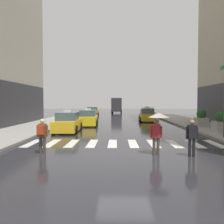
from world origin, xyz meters
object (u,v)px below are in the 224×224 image
Objects in this scene: taxi_lead at (68,123)px; taxi_fourth at (147,113)px; pedestrian_with_umbrella at (158,122)px; taxi_second at (88,119)px; taxi_third at (147,116)px; planter_near_corner at (221,122)px; pedestrian_plain_coat at (192,136)px; box_truck at (117,105)px; taxi_fifth at (93,112)px; planter_mid_block at (201,119)px; pedestrian_with_backpack at (42,133)px.

taxi_lead and taxi_fourth have the same top height.
taxi_second is at bearing 109.47° from pedestrian_with_umbrella.
planter_near_corner is (4.20, -12.07, 0.15)m from taxi_third.
box_truck is at bearing 94.60° from pedestrian_plain_coat.
taxi_lead reaches higher than planter_near_corner.
taxi_fifth is at bearing 94.34° from taxi_second.
taxi_third is at bearing -97.55° from taxi_fourth.
taxi_second is at bearing -122.63° from taxi_fourth.
taxi_fifth is 26.29m from planter_near_corner.
taxi_fifth is 2.78× the size of pedestrian_plain_coat.
pedestrian_with_umbrella is (-2.81, -25.85, 0.79)m from taxi_fourth.
taxi_fourth is at bearing 100.55° from planter_near_corner.
taxi_third reaches higher than planter_mid_block.
box_truck is at bearing 92.63° from pedestrian_with_umbrella.
taxi_third is at bearing 119.12° from planter_mid_block.
pedestrian_with_umbrella is (1.93, -42.00, -0.34)m from box_truck.
taxi_third is 0.60× the size of box_truck.
box_truck is (2.96, 28.17, 1.13)m from taxi_second.
taxi_second is 0.61× the size of box_truck.
pedestrian_with_backpack is at bearing -107.76° from taxi_fourth.
planter_mid_block reaches higher than pedestrian_with_backpack.
box_truck is (4.25, 11.16, 1.13)m from taxi_fifth.
taxi_lead is 2.77× the size of pedestrian_plain_coat.
taxi_third is at bearing 54.89° from taxi_lead.
taxi_lead is 0.60× the size of box_truck.
box_truck reaches higher than taxi_lead.
pedestrian_with_backpack is (-3.47, -41.81, -0.88)m from box_truck.
pedestrian_plain_coat is (6.88, -0.47, -0.03)m from pedestrian_with_backpack.
taxi_fourth is at bearing 63.36° from taxi_lead.
taxi_fourth is at bearing 82.45° from taxi_third.
box_truck is (-3.93, 22.29, 1.13)m from taxi_third.
box_truck reaches higher than taxi_second.
taxi_second is 11.28m from planter_mid_block.
taxi_fifth is 30.66m from pedestrian_with_backpack.
pedestrian_with_umbrella is at bearing -95.79° from taxi_third.
planter_mid_block is at bearing -74.70° from box_truck.
pedestrian_with_umbrella reaches higher than planter_near_corner.
taxi_third is at bearing -80.00° from box_truck.
taxi_second is 2.88× the size of planter_mid_block.
pedestrian_with_backpack is at bearing -110.77° from taxi_third.
box_truck reaches higher than pedestrian_with_umbrella.
taxi_fourth is at bearing 83.79° from pedestrian_with_umbrella.
taxi_third and taxi_fourth have the same top height.
taxi_second is 2.88× the size of planter_near_corner.
pedestrian_with_backpack is (-8.22, -25.66, 0.25)m from taxi_fourth.
planter_near_corner is at bearing -70.80° from taxi_third.
taxi_fourth is (7.70, 12.03, 0.00)m from taxi_second.
taxi_third is 2.36× the size of pedestrian_with_umbrella.
taxi_lead reaches higher than pedestrian_with_backpack.
planter_mid_block is (12.16, 3.61, 0.15)m from taxi_lead.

